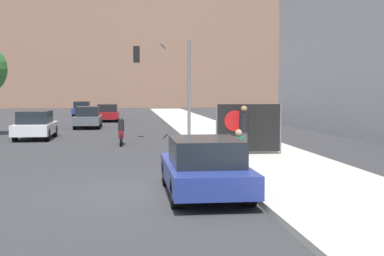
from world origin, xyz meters
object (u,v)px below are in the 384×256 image
(car_on_road_distant, at_px, (108,113))
(motorcycle_on_road, at_px, (121,133))
(protest_banner, at_px, (248,128))
(car_on_road_midblock, at_px, (88,117))
(seated_protester, at_px, (238,147))
(parked_car_curbside, at_px, (205,166))
(car_on_road_nearest, at_px, (35,125))
(car_on_road_far_lane, at_px, (82,109))
(jogger_on_sidewalk, at_px, (244,130))
(traffic_light_pole, at_px, (168,71))

(car_on_road_distant, distance_m, motorcycle_on_road, 20.18)
(protest_banner, distance_m, car_on_road_midblock, 18.99)
(car_on_road_midblock, bearing_deg, protest_banner, -67.52)
(car_on_road_midblock, relative_size, car_on_road_distant, 0.95)
(car_on_road_midblock, bearing_deg, seated_protester, -73.54)
(parked_car_curbside, height_order, car_on_road_distant, car_on_road_distant)
(protest_banner, height_order, car_on_road_nearest, protest_banner)
(car_on_road_midblock, relative_size, car_on_road_far_lane, 1.04)
(car_on_road_midblock, xyz_separation_m, motorcycle_on_road, (2.44, -11.93, -0.19))
(car_on_road_far_lane, bearing_deg, seated_protester, -78.22)
(protest_banner, bearing_deg, car_on_road_far_lane, 104.51)
(jogger_on_sidewalk, bearing_deg, car_on_road_far_lane, -106.65)
(seated_protester, bearing_deg, motorcycle_on_road, 136.99)
(car_on_road_nearest, bearing_deg, protest_banner, -44.77)
(seated_protester, xyz_separation_m, car_on_road_far_lane, (-8.11, 38.88, -0.04))
(motorcycle_on_road, bearing_deg, parked_car_curbside, -80.14)
(protest_banner, height_order, motorcycle_on_road, protest_banner)
(parked_car_curbside, distance_m, car_on_road_nearest, 17.57)
(car_on_road_distant, bearing_deg, car_on_road_nearest, -100.75)
(car_on_road_far_lane, height_order, motorcycle_on_road, car_on_road_far_lane)
(protest_banner, xyz_separation_m, car_on_road_far_lane, (-9.19, 35.49, -0.40))
(jogger_on_sidewalk, height_order, car_on_road_midblock, jogger_on_sidewalk)
(car_on_road_midblock, bearing_deg, car_on_road_distant, 82.90)
(protest_banner, xyz_separation_m, parked_car_curbside, (-2.64, -6.94, -0.44))
(jogger_on_sidewalk, xyz_separation_m, protest_banner, (0.29, 0.55, 0.05))
(motorcycle_on_road, bearing_deg, car_on_road_nearest, 141.04)
(protest_banner, distance_m, parked_car_curbside, 7.44)
(jogger_on_sidewalk, relative_size, car_on_road_nearest, 0.42)
(parked_car_curbside, height_order, car_on_road_midblock, car_on_road_midblock)
(jogger_on_sidewalk, bearing_deg, motorcycle_on_road, -84.19)
(seated_protester, height_order, car_on_road_midblock, car_on_road_midblock)
(jogger_on_sidewalk, height_order, car_on_road_nearest, jogger_on_sidewalk)
(parked_car_curbside, xyz_separation_m, car_on_road_far_lane, (-6.54, 42.43, 0.04))
(protest_banner, distance_m, traffic_light_pole, 8.70)
(protest_banner, distance_m, car_on_road_nearest, 13.19)
(car_on_road_nearest, bearing_deg, seated_protester, -56.83)
(car_on_road_distant, relative_size, motorcycle_on_road, 2.21)
(car_on_road_nearest, bearing_deg, car_on_road_midblock, 75.71)
(parked_car_curbside, bearing_deg, car_on_road_nearest, 112.50)
(seated_protester, xyz_separation_m, traffic_light_pole, (-1.37, 11.39, 2.76))
(parked_car_curbside, xyz_separation_m, car_on_road_distant, (-3.60, 32.69, 0.02))
(parked_car_curbside, height_order, motorcycle_on_road, parked_car_curbside)
(seated_protester, height_order, jogger_on_sidewalk, jogger_on_sidewalk)
(seated_protester, height_order, parked_car_curbside, parked_car_curbside)
(car_on_road_nearest, height_order, car_on_road_far_lane, car_on_road_far_lane)
(protest_banner, xyz_separation_m, car_on_road_midblock, (-7.26, 17.54, -0.41))
(parked_car_curbside, xyz_separation_m, motorcycle_on_road, (-2.18, 12.56, -0.16))
(jogger_on_sidewalk, xyz_separation_m, motorcycle_on_road, (-4.53, 6.16, -0.55))
(car_on_road_far_lane, bearing_deg, jogger_on_sidewalk, -76.13)
(seated_protester, bearing_deg, protest_banner, 96.78)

